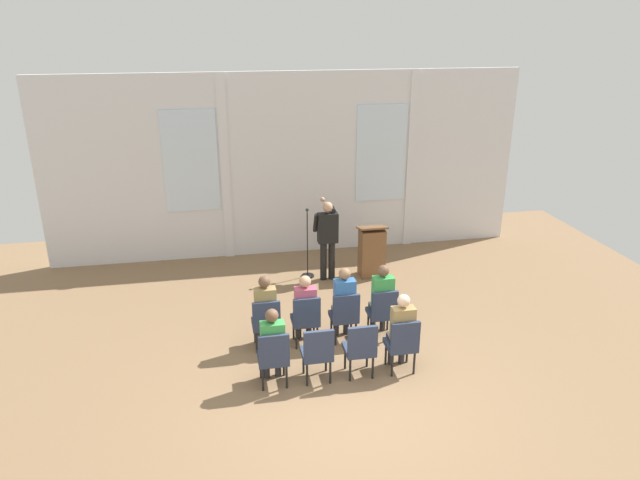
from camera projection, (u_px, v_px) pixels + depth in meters
name	position (u px, v px, depth m)	size (l,w,h in m)	color
ground_plane	(346.00, 397.00, 8.62)	(15.45, 15.45, 0.00)	#846647
rear_partition	(289.00, 165.00, 13.33)	(10.91, 0.14, 4.20)	silver
speaker	(327.00, 235.00, 12.21)	(0.51, 0.69, 1.73)	black
mic_stand	(308.00, 262.00, 12.55)	(0.28, 0.28, 1.55)	black
lectern	(372.00, 251.00, 12.55)	(0.60, 0.48, 1.16)	brown
chair_r0_c0	(266.00, 321.00, 9.69)	(0.46, 0.44, 0.94)	black
audience_r0_c0	(265.00, 308.00, 9.69)	(0.36, 0.39, 1.33)	#2D2D33
chair_r0_c1	(306.00, 317.00, 9.81)	(0.46, 0.44, 0.94)	black
audience_r0_c1	(305.00, 306.00, 9.82)	(0.36, 0.39, 1.28)	#2D2D33
chair_r0_c2	(345.00, 314.00, 9.92)	(0.46, 0.44, 0.94)	black
audience_r0_c2	(344.00, 300.00, 9.92)	(0.36, 0.39, 1.37)	#2D2D33
chair_r0_c3	(383.00, 310.00, 10.04)	(0.46, 0.44, 0.94)	black
audience_r0_c3	(382.00, 297.00, 10.04)	(0.36, 0.39, 1.36)	#2D2D33
chair_r1_c0	(273.00, 355.00, 8.70)	(0.46, 0.44, 0.94)	black
audience_r1_c0	(272.00, 342.00, 8.71)	(0.36, 0.39, 1.28)	#2D2D33
chair_r1_c1	(318.00, 351.00, 8.81)	(0.46, 0.44, 0.94)	black
chair_r1_c2	(361.00, 347.00, 8.93)	(0.46, 0.44, 0.94)	black
chair_r1_c3	(402.00, 342.00, 9.05)	(0.46, 0.44, 0.94)	black
audience_r1_c3	(401.00, 328.00, 9.05)	(0.36, 0.39, 1.33)	#2D2D33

